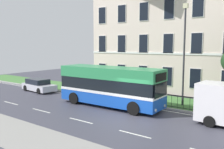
# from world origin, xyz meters

# --- Properties ---
(ground_plane) EXTENTS (60.00, 56.00, 0.18)m
(ground_plane) POSITION_xyz_m (0.00, 0.75, -0.02)
(ground_plane) COLOR #3D3D49
(georgian_townhouse) EXTENTS (16.20, 11.16, 12.33)m
(georgian_townhouse) POSITION_xyz_m (-2.26, 14.44, 6.32)
(georgian_townhouse) COLOR beige
(georgian_townhouse) RESTS_ON ground_plane
(iron_verge_railing) EXTENTS (13.02, 0.04, 0.97)m
(iron_verge_railing) POSITION_xyz_m (-2.26, 4.40, 0.62)
(iron_verge_railing) COLOR black
(iron_verge_railing) RESTS_ON ground_plane
(single_decker_bus) EXTENTS (8.61, 2.71, 3.09)m
(single_decker_bus) POSITION_xyz_m (-2.78, 2.35, 1.62)
(single_decker_bus) COLOR blue
(single_decker_bus) RESTS_ON ground_plane
(parked_hatchback_01) EXTENTS (4.22, 2.12, 1.29)m
(parked_hatchback_01) POSITION_xyz_m (-12.59, 2.91, 0.63)
(parked_hatchback_01) COLOR silver
(parked_hatchback_01) RESTS_ON ground_plane
(street_lamp_post) EXTENTS (0.36, 0.24, 7.76)m
(street_lamp_post) POSITION_xyz_m (1.85, 5.60, 4.51)
(street_lamp_post) COLOR #333338
(street_lamp_post) RESTS_ON ground_plane
(litter_bin) EXTENTS (0.51, 0.51, 1.16)m
(litter_bin) POSITION_xyz_m (-3.03, 5.14, 0.71)
(litter_bin) COLOR black
(litter_bin) RESTS_ON ground_plane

